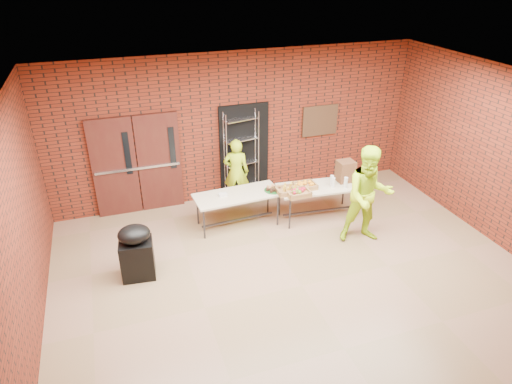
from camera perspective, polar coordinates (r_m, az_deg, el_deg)
The scene contains 19 objects.
room at distance 6.87m, azimuth 6.40°, elevation -1.16°, with size 8.08×7.08×3.28m.
double_doors at distance 9.65m, azimuth -14.58°, elevation 3.29°, with size 1.78×0.12×2.10m.
dark_doorway at distance 10.05m, azimuth -1.49°, elevation 5.17°, with size 1.10×0.06×2.10m, color black.
bronze_plaque at distance 10.51m, azimuth 8.00°, elevation 8.84°, with size 0.85×0.04×0.70m, color #452E1B.
wire_rack at distance 9.92m, azimuth -1.83°, elevation 4.52°, with size 0.73×0.24×2.00m, color #B0B0B7, non-canonical shape.
table_left at distance 8.99m, azimuth -2.35°, elevation -0.60°, with size 1.73×0.80×0.70m.
table_right at distance 9.39m, azimuth 7.87°, elevation 0.40°, with size 1.74×0.85×0.69m.
basket_bananas at distance 9.01m, azimuth 3.95°, elevation 0.23°, with size 0.43×0.34×0.14m.
basket_oranges at distance 9.23m, azimuth 6.18°, elevation 0.80°, with size 0.43×0.33×0.13m.
basket_apples at distance 8.94m, azimuth 5.28°, elevation -0.07°, with size 0.45×0.35×0.14m.
muffin_tray at distance 9.08m, azimuth 2.18°, elevation 0.42°, with size 0.36×0.36×0.09m.
napkin_box at distance 8.90m, azimuth -4.16°, elevation -0.33°, with size 0.16×0.11×0.05m, color silver.
coffee_dispenser at distance 9.59m, azimuth 11.12°, elevation 2.58°, with size 0.34×0.30×0.44m, color brown.
cup_stack_front at distance 9.32m, azimuth 9.63°, elevation 1.18°, with size 0.07×0.07×0.21m, color silver.
cup_stack_mid at distance 9.33m, azimuth 11.15°, elevation 1.14°, with size 0.08×0.08×0.23m, color silver.
cup_stack_back at distance 9.40m, azimuth 9.47°, elevation 1.44°, with size 0.07×0.07×0.22m, color silver.
covered_grill at distance 7.90m, azimuth -14.72°, elevation -7.22°, with size 0.59×0.51×0.98m.
volunteer_woman at distance 9.78m, azimuth -2.49°, elevation 2.53°, with size 0.54×0.36×1.49m, color #B0DD18.
volunteer_man at distance 8.62m, azimuth 13.89°, elevation -0.41°, with size 0.92×0.72×1.90m, color #B0DD18.
Camera 1 is at (-2.66, -5.41, 4.88)m, focal length 32.00 mm.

